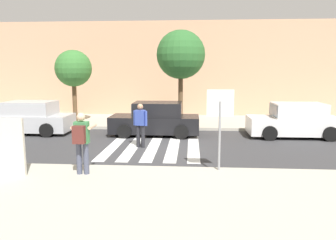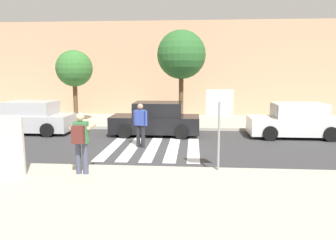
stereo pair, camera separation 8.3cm
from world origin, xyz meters
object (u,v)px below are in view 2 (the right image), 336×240
at_px(advertising_board, 5,147).
at_px(parked_car_white, 296,121).
at_px(pedestrian_crossing, 140,123).
at_px(street_tree_west, 74,69).
at_px(parked_car_silver, 30,118).
at_px(stop_sign, 219,112).
at_px(photographer_with_backpack, 81,138).
at_px(parked_car_black, 156,120).
at_px(street_tree_center, 181,55).

bearing_deg(advertising_board, parked_car_white, 34.24).
distance_m(parked_car_white, advertising_board, 11.84).
xyz_separation_m(pedestrian_crossing, advertising_board, (-3.08, -4.16, -0.03)).
distance_m(street_tree_west, advertising_board, 9.47).
height_order(pedestrian_crossing, street_tree_west, street_tree_west).
bearing_deg(parked_car_silver, advertising_board, -67.89).
xyz_separation_m(stop_sign, parked_car_white, (3.90, 5.75, -1.11)).
relative_size(stop_sign, photographer_with_backpack, 1.35).
bearing_deg(parked_car_silver, parked_car_black, 0.00).
xyz_separation_m(street_tree_west, advertising_board, (1.32, -9.12, -2.15)).
relative_size(street_tree_west, advertising_board, 2.48).
distance_m(photographer_with_backpack, pedestrian_crossing, 4.05).
height_order(stop_sign, advertising_board, stop_sign).
bearing_deg(photographer_with_backpack, parked_car_silver, 126.62).
bearing_deg(photographer_with_backpack, pedestrian_crossing, 75.39).
bearing_deg(street_tree_west, parked_car_silver, -119.29).
height_order(street_tree_west, street_tree_center, street_tree_center).
height_order(photographer_with_backpack, pedestrian_crossing, photographer_with_backpack).
relative_size(photographer_with_backpack, parked_car_silver, 0.42).
height_order(stop_sign, street_tree_center, street_tree_center).
bearing_deg(stop_sign, street_tree_west, 131.27).
bearing_deg(parked_car_white, parked_car_black, 180.00).
distance_m(stop_sign, street_tree_center, 8.03).
height_order(photographer_with_backpack, parked_car_silver, photographer_with_backpack).
relative_size(street_tree_center, advertising_board, 3.07).
height_order(parked_car_black, parked_car_white, same).
xyz_separation_m(photographer_with_backpack, pedestrian_crossing, (1.02, 3.91, -0.19)).
bearing_deg(parked_car_white, stop_sign, -124.15).
height_order(stop_sign, street_tree_west, street_tree_west).
bearing_deg(pedestrian_crossing, parked_car_black, 82.54).
bearing_deg(street_tree_west, pedestrian_crossing, -48.41).
bearing_deg(pedestrian_crossing, stop_sign, -49.24).
xyz_separation_m(parked_car_white, street_tree_west, (-11.11, 2.46, 2.36)).
xyz_separation_m(parked_car_black, street_tree_center, (1.10, 1.92, 3.06)).
bearing_deg(stop_sign, parked_car_black, 113.27).
bearing_deg(parked_car_white, advertising_board, -145.76).
bearing_deg(pedestrian_crossing, advertising_board, -126.56).
relative_size(parked_car_black, parked_car_white, 1.00).
bearing_deg(pedestrian_crossing, street_tree_center, 72.15).
distance_m(stop_sign, street_tree_west, 11.00).
xyz_separation_m(photographer_with_backpack, parked_car_black, (1.35, 6.42, -0.44)).
bearing_deg(street_tree_west, street_tree_center, -5.35).
bearing_deg(street_tree_center, parked_car_black, -119.74).
xyz_separation_m(stop_sign, parked_car_black, (-2.47, 5.75, -1.11)).
bearing_deg(parked_car_silver, stop_sign, -33.80).
distance_m(parked_car_silver, advertising_board, 7.19).
relative_size(parked_car_white, advertising_board, 2.56).
bearing_deg(stop_sign, street_tree_center, 100.18).
xyz_separation_m(photographer_with_backpack, street_tree_center, (2.44, 8.33, 2.61)).
xyz_separation_m(stop_sign, parked_car_silver, (-8.59, 5.75, -1.11)).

